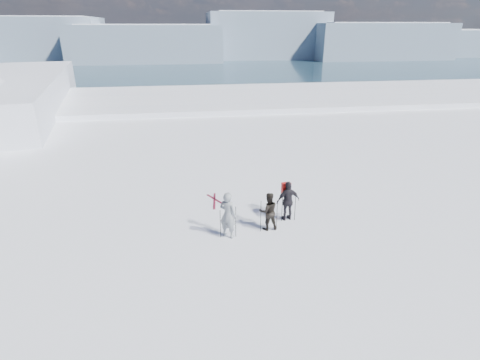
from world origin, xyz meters
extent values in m
plane|color=white|center=(0.00, 60.00, -17.50)|extent=(220.00, 208.01, 71.62)
cube|color=white|center=(0.00, 30.00, -6.50)|extent=(180.00, 16.00, 14.00)
plane|color=#213C4C|center=(0.00, 290.00, -30.00)|extent=(820.00, 820.00, 0.00)
cube|color=slate|center=(-160.00, 470.00, -7.00)|extent=(130.00, 80.00, 46.00)
cube|color=white|center=(-160.00, 470.00, 13.00)|extent=(110.50, 70.00, 8.00)
cube|color=slate|center=(-40.00, 440.00, -11.00)|extent=(160.00, 80.00, 38.00)
cube|color=white|center=(-40.00, 440.00, 5.00)|extent=(136.00, 70.00, 8.00)
cube|color=slate|center=(100.00, 470.00, -4.00)|extent=(140.00, 80.00, 52.00)
cube|color=white|center=(100.00, 470.00, 19.00)|extent=(119.00, 70.00, 8.00)
cube|color=slate|center=(230.00, 440.00, -10.00)|extent=(160.00, 80.00, 40.00)
cube|color=white|center=(230.00, 440.00, 7.00)|extent=(136.00, 70.00, 8.00)
cube|color=slate|center=(350.00, 470.00, -14.00)|extent=(130.00, 80.00, 32.00)
cube|color=white|center=(350.00, 470.00, -1.00)|extent=(110.50, 70.00, 8.00)
cube|color=#2D2B28|center=(-22.00, 36.00, -9.00)|extent=(21.55, 17.87, 14.25)
cone|color=black|center=(-18.00, 32.00, -3.00)|extent=(5.60, 5.60, 10.00)
cone|color=black|center=(-20.00, 30.00, -2.50)|extent=(6.16, 6.16, 11.00)
cone|color=black|center=(-22.00, 28.00, -3.50)|extent=(5.04, 5.04, 9.00)
cone|color=black|center=(-19.00, 35.00, -3.00)|extent=(5.60, 5.60, 10.00)
cone|color=black|center=(-24.00, 34.00, -1.50)|extent=(7.28, 7.28, 13.00)
imported|color=gray|center=(-2.57, 1.46, 0.93)|extent=(0.81, 0.76, 1.85)
imported|color=black|center=(-0.93, 1.79, 0.78)|extent=(0.78, 0.62, 1.57)
imported|color=black|center=(0.04, 2.45, 0.85)|extent=(1.05, 0.56, 1.70)
cube|color=red|center=(0.00, 2.70, 1.96)|extent=(0.39, 0.26, 0.50)
cylinder|color=black|center=(-2.87, 1.42, 0.58)|extent=(0.02, 0.02, 1.17)
cylinder|color=black|center=(-2.28, 1.39, 0.64)|extent=(0.02, 0.02, 1.28)
cylinder|color=black|center=(-1.26, 1.65, 0.66)|extent=(0.02, 0.02, 1.33)
cylinder|color=black|center=(-0.59, 1.74, 0.63)|extent=(0.02, 0.02, 1.25)
cylinder|color=black|center=(-0.22, 2.35, 0.65)|extent=(0.02, 0.02, 1.29)
cylinder|color=black|center=(0.33, 2.34, 0.57)|extent=(0.02, 0.02, 1.14)
cube|color=black|center=(-2.83, 4.64, 0.01)|extent=(0.26, 1.70, 0.03)
cube|color=black|center=(-2.69, 4.64, 0.01)|extent=(0.93, 1.52, 0.03)
camera|label=1|loc=(-3.98, -10.99, 7.54)|focal=28.00mm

